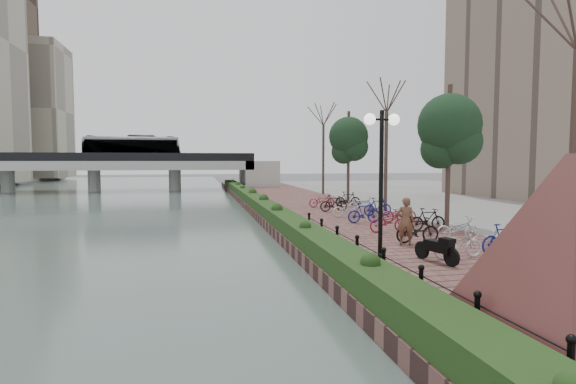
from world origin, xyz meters
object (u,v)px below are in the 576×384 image
object	(u,v)px
lamppost	(381,154)
pedestrian	(405,221)
motorcycle	(436,247)
granite_monument	(573,246)

from	to	relation	value
lamppost	pedestrian	size ratio (longest dim) A/B	2.55
lamppost	motorcycle	size ratio (longest dim) A/B	3.03
granite_monument	motorcycle	xyz separation A→B (m)	(0.72, 5.69, -1.15)
motorcycle	pedestrian	bearing A→B (deg)	66.98
granite_monument	motorcycle	bearing A→B (deg)	82.76
motorcycle	pedestrian	distance (m)	2.84
motorcycle	pedestrian	xyz separation A→B (m)	(0.36, 2.78, 0.41)
granite_monument	pedestrian	xyz separation A→B (m)	(1.08, 8.47, -0.74)
pedestrian	granite_monument	bearing A→B (deg)	105.15
motorcycle	granite_monument	bearing A→B (deg)	-112.88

